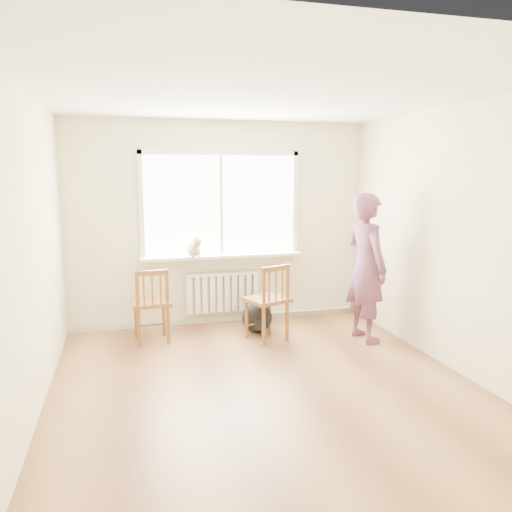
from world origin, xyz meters
TOP-DOWN VIEW (x-y plane):
  - floor at (0.00, 0.00)m, footprint 4.50×4.50m
  - ceiling at (0.00, 0.00)m, footprint 4.50×4.50m
  - back_wall at (0.00, 2.25)m, footprint 4.00×0.01m
  - window at (0.00, 2.22)m, footprint 2.12×0.05m
  - windowsill at (0.00, 2.14)m, footprint 2.15×0.22m
  - radiator at (0.00, 2.16)m, footprint 1.00×0.12m
  - heating_pipe at (1.25, 2.19)m, footprint 1.40×0.04m
  - baseboard at (0.00, 2.23)m, footprint 4.00×0.03m
  - chair_left at (-0.97, 1.60)m, footprint 0.48×0.46m
  - chair_right at (0.41, 1.33)m, footprint 0.60×0.58m
  - person at (1.55, 1.06)m, footprint 0.52×0.71m
  - cat at (-0.39, 2.05)m, footprint 0.25×0.42m
  - backpack at (0.35, 1.65)m, footprint 0.42×0.34m

SIDE VIEW (x-z plane):
  - floor at x=0.00m, z-range 0.00..0.00m
  - baseboard at x=0.00m, z-range 0.00..0.08m
  - heating_pipe at x=1.25m, z-range 0.06..0.10m
  - backpack at x=0.35m, z-range 0.00..0.39m
  - radiator at x=0.00m, z-range 0.16..0.71m
  - chair_left at x=-0.97m, z-range 0.00..0.92m
  - chair_right at x=0.41m, z-range 0.00..0.95m
  - person at x=1.55m, z-range 0.00..1.79m
  - windowsill at x=0.00m, z-range 0.91..0.95m
  - cat at x=-0.39m, z-range 0.92..1.21m
  - back_wall at x=0.00m, z-range 0.00..2.70m
  - window at x=0.00m, z-range 0.95..2.37m
  - ceiling at x=0.00m, z-range 2.70..2.70m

